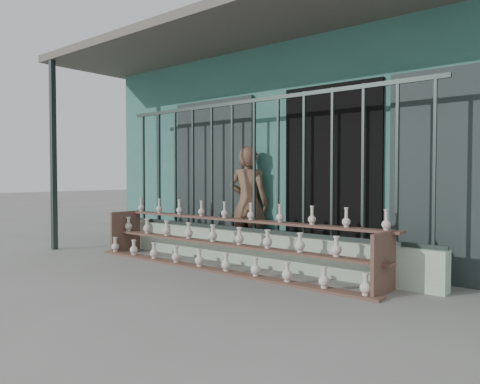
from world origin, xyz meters
The scene contains 6 objects.
ground centered at (0.00, 0.00, 0.00)m, with size 60.00×60.00×0.00m, color slate.
workshop_building centered at (0.00, 4.23, 1.62)m, with size 7.40×6.60×3.21m.
parapet_wall centered at (0.00, 1.30, 0.23)m, with size 5.00×0.20×0.45m, color #AFCCAF.
security_fence centered at (0.00, 1.30, 1.35)m, with size 5.00×0.04×1.80m.
shelf_rack centered at (-0.16, 0.89, 0.36)m, with size 4.50×0.68×0.85m.
elderly_woman centered at (-0.34, 1.60, 0.82)m, with size 0.60×0.39×1.63m, color brown.
Camera 1 is at (3.90, -3.66, 1.21)m, focal length 35.00 mm.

